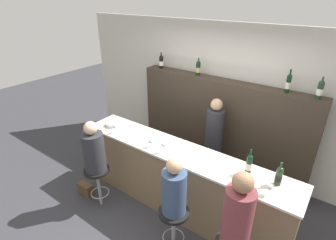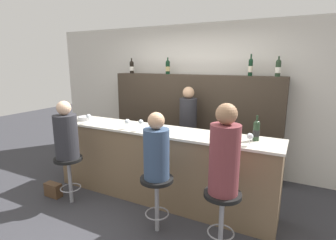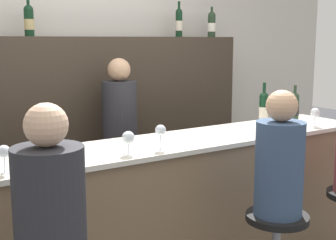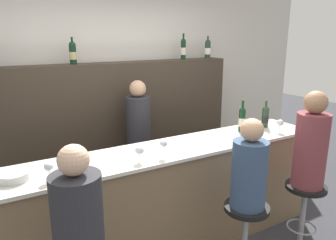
{
  "view_description": "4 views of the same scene",
  "coord_description": "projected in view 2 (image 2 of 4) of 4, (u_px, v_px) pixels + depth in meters",
  "views": [
    {
      "loc": [
        1.66,
        -2.3,
        3.01
      ],
      "look_at": [
        -0.24,
        0.32,
        1.42
      ],
      "focal_mm": 28.0,
      "sensor_mm": 36.0,
      "label": 1
    },
    {
      "loc": [
        1.72,
        -2.75,
        1.93
      ],
      "look_at": [
        0.12,
        0.34,
        1.16
      ],
      "focal_mm": 28.0,
      "sensor_mm": 36.0,
      "label": 2
    },
    {
      "loc": [
        -1.65,
        -2.25,
        1.7
      ],
      "look_at": [
        -0.0,
        0.27,
        1.18
      ],
      "focal_mm": 50.0,
      "sensor_mm": 36.0,
      "label": 3
    },
    {
      "loc": [
        -1.45,
        -2.16,
        2.04
      ],
      "look_at": [
        -0.03,
        0.26,
        1.31
      ],
      "focal_mm": 35.0,
      "sensor_mm": 36.0,
      "label": 4
    }
  ],
  "objects": [
    {
      "name": "ground_plane",
      "position": [
        149.0,
        207.0,
        3.57
      ],
      "size": [
        16.0,
        16.0,
        0.0
      ],
      "primitive_type": "plane",
      "color": "#333338"
    },
    {
      "name": "wall_back",
      "position": [
        197.0,
        97.0,
        4.82
      ],
      "size": [
        6.4,
        0.05,
        2.6
      ],
      "color": "beige",
      "rests_on": "ground_plane"
    },
    {
      "name": "bar_counter",
      "position": [
        158.0,
        165.0,
        3.69
      ],
      "size": [
        3.26,
        0.58,
        1.04
      ],
      "color": "brown",
      "rests_on": "ground_plane"
    },
    {
      "name": "back_bar_cabinet",
      "position": [
        192.0,
        123.0,
        4.72
      ],
      "size": [
        3.06,
        0.28,
        1.72
      ],
      "color": "#382D23",
      "rests_on": "ground_plane"
    },
    {
      "name": "wine_bottle_counter_0",
      "position": [
        227.0,
        126.0,
        3.2
      ],
      "size": [
        0.07,
        0.07,
        0.34
      ],
      "color": "black",
      "rests_on": "bar_counter"
    },
    {
      "name": "wine_bottle_counter_1",
      "position": [
        256.0,
        130.0,
        3.05
      ],
      "size": [
        0.08,
        0.08,
        0.3
      ],
      "color": "#233823",
      "rests_on": "bar_counter"
    },
    {
      "name": "wine_bottle_backbar_0",
      "position": [
        132.0,
        67.0,
        5.08
      ],
      "size": [
        0.08,
        0.08,
        0.29
      ],
      "color": "black",
      "rests_on": "back_bar_cabinet"
    },
    {
      "name": "wine_bottle_backbar_1",
      "position": [
        168.0,
        67.0,
        4.73
      ],
      "size": [
        0.08,
        0.08,
        0.29
      ],
      "color": "black",
      "rests_on": "back_bar_cabinet"
    },
    {
      "name": "wine_bottle_backbar_2",
      "position": [
        250.0,
        67.0,
        4.08
      ],
      "size": [
        0.07,
        0.07,
        0.34
      ],
      "color": "black",
      "rests_on": "back_bar_cabinet"
    },
    {
      "name": "wine_bottle_backbar_3",
      "position": [
        278.0,
        68.0,
        3.9
      ],
      "size": [
        0.08,
        0.08,
        0.3
      ],
      "color": "#233823",
      "rests_on": "back_bar_cabinet"
    },
    {
      "name": "wine_glass_0",
      "position": [
        89.0,
        117.0,
        3.91
      ],
      "size": [
        0.07,
        0.07,
        0.14
      ],
      "color": "silver",
      "rests_on": "bar_counter"
    },
    {
      "name": "wine_glass_1",
      "position": [
        127.0,
        122.0,
        3.59
      ],
      "size": [
        0.08,
        0.08,
        0.14
      ],
      "color": "silver",
      "rests_on": "bar_counter"
    },
    {
      "name": "wine_glass_2",
      "position": [
        141.0,
        122.0,
        3.49
      ],
      "size": [
        0.07,
        0.07,
        0.15
      ],
      "color": "silver",
      "rests_on": "bar_counter"
    },
    {
      "name": "wine_glass_3",
      "position": [
        250.0,
        137.0,
        2.86
      ],
      "size": [
        0.07,
        0.07,
        0.14
      ],
      "color": "silver",
      "rests_on": "bar_counter"
    },
    {
      "name": "metal_bowl",
      "position": [
        85.0,
        118.0,
        4.15
      ],
      "size": [
        0.22,
        0.22,
        0.06
      ],
      "color": "#B7B7BC",
      "rests_on": "bar_counter"
    },
    {
      "name": "bar_stool_left",
      "position": [
        69.0,
        167.0,
        3.59
      ],
      "size": [
        0.38,
        0.38,
        0.67
      ],
      "color": "gray",
      "rests_on": "ground_plane"
    },
    {
      "name": "guest_seated_left",
      "position": [
        66.0,
        134.0,
        3.49
      ],
      "size": [
        0.31,
        0.31,
        0.78
      ],
      "color": "#28282D",
      "rests_on": "bar_stool_left"
    },
    {
      "name": "bar_stool_middle",
      "position": [
        157.0,
        189.0,
        2.97
      ],
      "size": [
        0.38,
        0.38,
        0.67
      ],
      "color": "gray",
      "rests_on": "ground_plane"
    },
    {
      "name": "guest_seated_middle",
      "position": [
        156.0,
        150.0,
        2.87
      ],
      "size": [
        0.29,
        0.29,
        0.75
      ],
      "color": "#334766",
      "rests_on": "bar_stool_middle"
    },
    {
      "name": "bar_stool_right",
      "position": [
        222.0,
        206.0,
        2.63
      ],
      "size": [
        0.38,
        0.38,
        0.67
      ],
      "color": "gray",
      "rests_on": "ground_plane"
    },
    {
      "name": "guest_seated_right",
      "position": [
        225.0,
        154.0,
        2.52
      ],
      "size": [
        0.29,
        0.29,
        0.9
      ],
      "color": "brown",
      "rests_on": "bar_stool_right"
    },
    {
      "name": "bartender",
      "position": [
        188.0,
        136.0,
        4.36
      ],
      "size": [
        0.28,
        0.28,
        1.55
      ],
      "color": "#28282D",
      "rests_on": "ground_plane"
    },
    {
      "name": "handbag",
      "position": [
        53.0,
        190.0,
        3.85
      ],
      "size": [
        0.26,
        0.12,
        0.2
      ],
      "color": "#513823",
      "rests_on": "ground_plane"
    }
  ]
}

